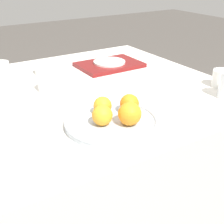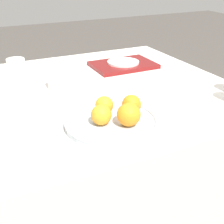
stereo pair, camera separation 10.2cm
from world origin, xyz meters
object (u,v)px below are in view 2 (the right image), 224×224
orange_0 (104,105)px  cup_1 (16,65)px  fruit_platter (112,122)px  orange_3 (131,104)px  cup_0 (57,80)px  cup_2 (56,66)px  orange_2 (129,115)px  orange_1 (101,115)px  serving_tray (123,65)px  side_plate (123,62)px

orange_0 → cup_1: bearing=105.0°
fruit_platter → orange_3: orange_3 is taller
cup_0 → cup_2: bearing=74.8°
orange_2 → cup_0: orange_2 is taller
orange_1 → cup_0: orange_1 is taller
orange_1 → serving_tray: orange_1 is taller
serving_tray → cup_2: bearing=168.8°
orange_2 → side_plate: orange_2 is taller
orange_3 → serving_tray: orange_3 is taller
orange_0 → side_plate: size_ratio=0.39×
orange_1 → orange_3: 0.13m
fruit_platter → cup_0: cup_0 is taller
side_plate → cup_2: bearing=168.8°
orange_0 → serving_tray: size_ratio=0.20×
orange_0 → orange_1: bearing=-121.3°
side_plate → orange_3: bearing=-114.8°
orange_1 → orange_0: bearing=58.7°
side_plate → cup_1: (-0.51, 0.18, 0.01)m
orange_2 → cup_2: (-0.04, 0.67, -0.02)m
orange_0 → serving_tray: (0.33, 0.49, -0.04)m
orange_2 → side_plate: size_ratio=0.46×
orange_0 → side_plate: (0.33, 0.49, -0.03)m
fruit_platter → cup_2: cup_2 is taller
orange_3 → cup_1: (-0.26, 0.71, -0.02)m
orange_1 → orange_2: size_ratio=0.88×
fruit_platter → orange_2: (0.03, -0.05, 0.04)m
fruit_platter → cup_0: 0.41m
orange_0 → orange_1: 0.08m
orange_0 → cup_0: size_ratio=0.77×
orange_1 → orange_2: (0.08, -0.04, 0.00)m
cup_0 → cup_2: (0.06, 0.22, -0.01)m
orange_0 → orange_3: 0.09m
cup_2 → side_plate: bearing=-11.2°
fruit_platter → orange_3: bearing=13.8°
cup_0 → cup_1: cup_0 is taller
fruit_platter → cup_2: size_ratio=4.45×
orange_2 → orange_3: 0.09m
orange_3 → cup_0: 0.41m
orange_0 → orange_3: orange_3 is taller
side_plate → cup_0: cup_0 is taller
orange_2 → cup_0: (-0.10, 0.45, -0.02)m
orange_0 → cup_2: bearing=90.6°
cup_1 → serving_tray: bearing=-19.0°
fruit_platter → cup_2: 0.62m
serving_tray → cup_1: 0.54m
fruit_platter → cup_2: bearing=90.6°
fruit_platter → orange_1: orange_1 is taller
cup_1 → orange_1: bearing=-79.4°
orange_0 → cup_0: (-0.06, 0.34, -0.01)m
cup_0 → serving_tray: bearing=20.9°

